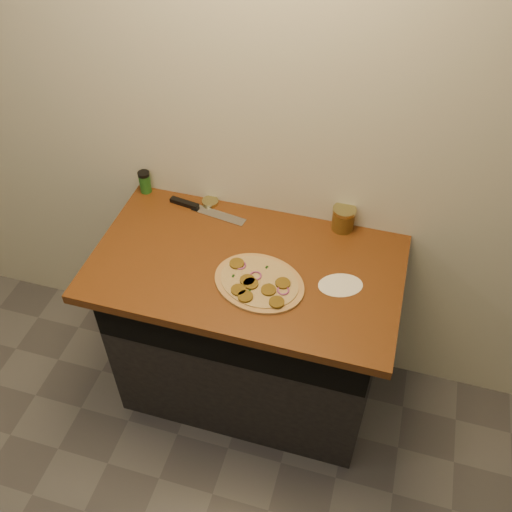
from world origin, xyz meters
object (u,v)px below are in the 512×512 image
(salsa_jar, at_px, (343,218))
(spice_shaker, at_px, (145,182))
(pizza, at_px, (259,283))
(chefs_knife, at_px, (200,209))

(salsa_jar, relative_size, spice_shaker, 1.01)
(spice_shaker, bearing_deg, pizza, -32.15)
(chefs_knife, bearing_deg, pizza, -43.87)
(salsa_jar, bearing_deg, chefs_knife, -174.93)
(pizza, xyz_separation_m, salsa_jar, (0.24, 0.39, 0.04))
(chefs_knife, xyz_separation_m, spice_shaker, (-0.27, 0.05, 0.05))
(chefs_knife, distance_m, spice_shaker, 0.28)
(pizza, height_order, chefs_knife, pizza)
(chefs_knife, relative_size, spice_shaker, 3.44)
(salsa_jar, height_order, spice_shaker, salsa_jar)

